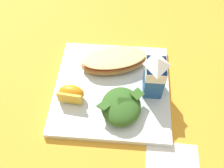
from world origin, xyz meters
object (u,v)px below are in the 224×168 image
orange_wedge_front (71,93)px  milk_carton (155,73)px  cheesy_pizza_bread (113,61)px  white_plate (112,88)px  green_salad_pile (121,106)px  paper_napkin (173,168)px

orange_wedge_front → milk_carton: bearing=102.9°
cheesy_pizza_bread → white_plate: bearing=2.7°
milk_carton → orange_wedge_front: milk_carton is taller
green_salad_pile → orange_wedge_front: bearing=-101.9°
white_plate → orange_wedge_front: 0.10m
orange_wedge_front → paper_napkin: size_ratio=0.57×
white_plate → cheesy_pizza_bread: size_ratio=1.52×
milk_carton → paper_napkin: size_ratio=1.00×
cheesy_pizza_bread → green_salad_pile: 0.14m
white_plate → paper_napkin: (0.18, 0.14, -0.01)m
green_salad_pile → orange_wedge_front: size_ratio=1.67×
paper_napkin → green_salad_pile: bearing=-136.0°
milk_carton → paper_napkin: (0.19, 0.04, -0.07)m
white_plate → cheesy_pizza_bread: bearing=-177.3°
white_plate → green_salad_pile: 0.08m
green_salad_pile → paper_napkin: green_salad_pile is taller
white_plate → milk_carton: milk_carton is taller
green_salad_pile → orange_wedge_front: green_salad_pile is taller
white_plate → green_salad_pile: (0.07, 0.03, 0.03)m
white_plate → cheesy_pizza_bread: (-0.07, -0.00, 0.03)m
green_salad_pile → milk_carton: bearing=133.6°
green_salad_pile → orange_wedge_front: 0.12m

